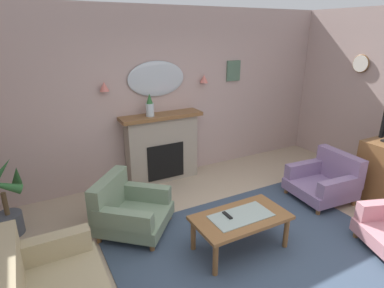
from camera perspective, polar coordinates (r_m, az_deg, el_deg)
The scene contains 15 objects.
floor at distance 3.93m, azimuth 13.39°, elevation -20.22°, with size 7.25×6.31×0.10m, color tan.
wall_back at distance 5.42m, azimuth -4.62°, elevation 8.60°, with size 7.25×0.10×2.81m, color #B29993.
patterned_rug at distance 4.01m, azimuth 11.48°, elevation -18.12°, with size 3.20×2.40×0.01m, color #38475B.
fireplace at distance 5.37m, azimuth -5.32°, elevation -0.78°, with size 1.36×0.36×1.16m.
mantel_vase_left at distance 5.06m, azimuth -7.55°, elevation 6.71°, with size 0.13×0.13×0.36m.
wall_mirror at distance 5.22m, azimuth -6.35°, elevation 11.51°, with size 0.96×0.06×0.56m, color #B2BCC6.
wall_sconce_left at distance 4.93m, azimuth -15.41°, elevation 9.86°, with size 0.14×0.14×0.14m, color #D17066.
wall_sconce_right at distance 5.56m, azimuth 2.16°, elevation 11.58°, with size 0.14×0.14×0.14m, color #D17066.
wall_clock at distance 6.35m, azimuth 27.95°, elevation 12.57°, with size 0.04×0.31×0.31m.
framed_picture at distance 5.95m, azimuth 7.41°, elevation 12.84°, with size 0.28×0.03×0.36m, color #4C6B56.
coffee_table at distance 3.80m, azimuth 8.70°, elevation -13.32°, with size 1.10×0.60×0.45m.
tv_remote at distance 3.74m, azimuth 6.33°, elevation -12.58°, with size 0.04×0.16×0.02m, color black.
armchair_beside_couch at distance 5.26m, azimuth 22.78°, elevation -5.91°, with size 0.89×0.88×0.71m.
armchair_near_fireplace at distance 4.20m, azimuth -11.37°, elevation -11.26°, with size 1.14×1.14×0.71m.
potted_plant_corner_palm at distance 4.60m, azimuth -30.40°, elevation -9.13°, with size 0.51×0.50×0.98m.
Camera 1 is at (-2.14, -2.17, 2.44)m, focal length 29.85 mm.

